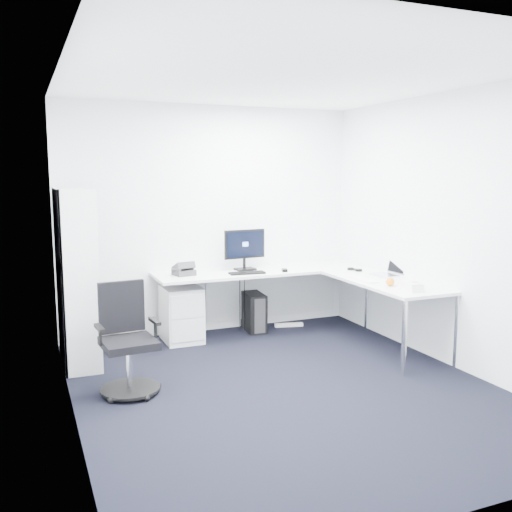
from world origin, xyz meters
name	(u,v)px	position (x,y,z in m)	size (l,w,h in m)	color
ground	(286,388)	(0.00, 0.00, 0.00)	(4.20, 4.20, 0.00)	black
ceiling	(288,77)	(0.00, 0.00, 2.70)	(4.20, 4.20, 0.00)	white
wall_back	(211,220)	(0.00, 2.10, 1.35)	(3.60, 0.02, 2.70)	white
wall_front	(460,281)	(0.00, -2.10, 1.35)	(3.60, 0.02, 2.70)	white
wall_left	(68,250)	(-1.80, 0.00, 1.35)	(0.02, 4.20, 2.70)	white
wall_right	(452,231)	(1.80, 0.00, 1.35)	(0.02, 4.20, 2.70)	white
l_desk	(276,307)	(0.55, 1.40, 0.38)	(2.63, 1.47, 0.77)	silver
drawer_pedestal	(181,314)	(-0.47, 1.79, 0.32)	(0.41, 0.51, 0.63)	silver
bookshelf	(77,277)	(-1.62, 1.45, 0.88)	(0.34, 0.88, 1.77)	silver
task_chair	(129,340)	(-1.31, 0.42, 0.48)	(0.54, 0.54, 0.96)	black
black_pc_tower	(253,312)	(0.46, 1.89, 0.23)	(0.21, 0.47, 0.46)	black
beige_pc_tower	(123,331)	(-1.14, 1.74, 0.20)	(0.19, 0.42, 0.40)	beige
power_strip	(289,325)	(0.93, 1.86, 0.02)	(0.36, 0.06, 0.04)	white
monitor	(245,249)	(0.33, 1.82, 1.02)	(0.52, 0.17, 0.50)	black
black_keyboard	(247,273)	(0.25, 1.57, 0.78)	(0.41, 0.15, 0.02)	black
mouse	(285,270)	(0.72, 1.54, 0.78)	(0.06, 0.10, 0.03)	black
desk_phone	(184,269)	(-0.44, 1.76, 0.84)	(0.21, 0.21, 0.15)	#2D2D30
laptop	(385,266)	(1.63, 0.85, 0.87)	(0.30, 0.30, 0.21)	silver
white_keyboard	(363,279)	(1.27, 0.74, 0.78)	(0.13, 0.45, 0.01)	white
headphones	(355,269)	(1.51, 1.28, 0.79)	(0.11, 0.18, 0.05)	black
orange_fruit	(390,282)	(1.34, 0.35, 0.81)	(0.09, 0.09, 0.09)	orange
tissue_box	(412,286)	(1.41, 0.08, 0.81)	(0.13, 0.24, 0.08)	white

